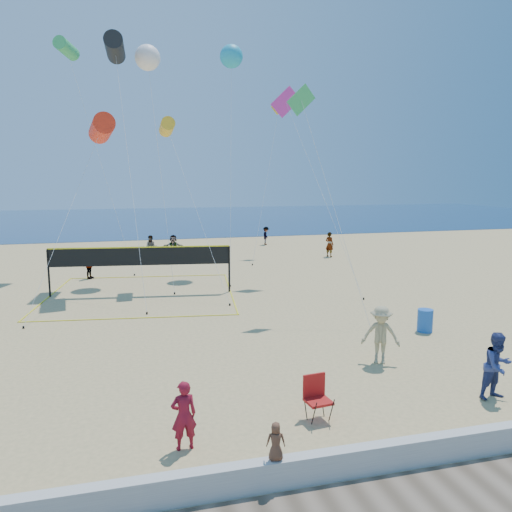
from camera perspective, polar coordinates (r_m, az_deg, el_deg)
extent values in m
plane|color=tan|center=(13.33, 0.51, -17.67)|extent=(120.00, 120.00, 0.00)
cube|color=navy|center=(73.79, -12.34, 4.16)|extent=(140.00, 50.00, 0.03)
cube|color=silver|center=(10.69, 5.13, -23.16)|extent=(32.00, 0.30, 0.60)
imported|color=maroon|center=(11.65, -8.26, -17.57)|extent=(0.62, 0.44, 1.58)
imported|color=brown|center=(10.19, 2.28, -20.42)|extent=(0.42, 0.32, 0.76)
imported|color=navy|center=(15.30, 25.89, -11.23)|extent=(0.98, 0.81, 1.86)
imported|color=tan|center=(16.79, 14.06, -8.73)|extent=(1.41, 1.21, 1.90)
imported|color=gray|center=(31.17, -18.54, -0.96)|extent=(0.87, 1.06, 1.69)
imported|color=gray|center=(36.60, -9.43, 0.95)|extent=(1.81, 0.99, 1.86)
imported|color=gray|center=(38.16, 8.40, 1.32)|extent=(0.75, 0.82, 1.89)
imported|color=gray|center=(37.31, -11.88, 0.96)|extent=(0.98, 0.83, 1.77)
imported|color=gray|center=(44.53, 1.15, 2.33)|extent=(0.96, 1.19, 1.61)
cube|color=#A81513|center=(12.94, 7.14, -16.17)|extent=(0.66, 0.61, 0.07)
cube|color=#A81513|center=(13.00, 6.65, -14.45)|extent=(0.61, 0.12, 0.60)
cylinder|color=black|center=(12.76, 6.62, -17.64)|extent=(0.06, 0.30, 0.78)
cylinder|color=black|center=(13.11, 5.68, -16.86)|extent=(0.06, 0.30, 0.78)
cylinder|color=black|center=(12.97, 8.59, -17.21)|extent=(0.06, 0.30, 0.78)
cylinder|color=black|center=(13.32, 7.60, -16.47)|extent=(0.06, 0.30, 0.78)
cylinder|color=blue|center=(20.73, 18.76, -6.99)|extent=(0.68, 0.68, 0.88)
cylinder|color=black|center=(27.11, -22.61, -1.84)|extent=(0.10, 0.10, 2.42)
cylinder|color=black|center=(26.19, -3.08, -1.51)|extent=(0.10, 0.10, 2.42)
cube|color=black|center=(26.13, -13.08, -0.07)|extent=(9.00, 1.22, 0.91)
cube|color=yellow|center=(26.06, -13.11, 0.98)|extent=(9.01, 1.23, 0.06)
cube|color=yellow|center=(22.13, -14.07, -6.93)|extent=(9.21, 1.27, 0.02)
cube|color=yellow|center=(30.92, -12.11, -2.33)|extent=(9.21, 1.27, 0.02)
cylinder|color=red|center=(27.20, -17.23, 13.76)|extent=(1.46, 2.71, 1.41)
cylinder|color=silver|center=(24.20, -20.78, 4.28)|extent=(3.16, 6.14, 8.38)
cylinder|color=black|center=(22.15, -25.05, -7.41)|extent=(0.08, 0.08, 0.10)
cylinder|color=black|center=(30.99, -15.84, 21.94)|extent=(1.18, 2.52, 1.35)
cylinder|color=silver|center=(26.00, -14.31, 10.03)|extent=(0.95, 8.35, 13.05)
cylinder|color=black|center=(22.63, -12.36, -6.41)|extent=(0.08, 0.08, 0.10)
cylinder|color=yellow|center=(28.18, -10.15, 14.33)|extent=(0.76, 1.79, 0.97)
cylinder|color=silver|center=(25.46, -6.85, 5.28)|extent=(2.24, 5.59, 8.62)
cylinder|color=black|center=(23.61, -3.01, -5.56)|extent=(0.08, 0.08, 0.10)
cube|color=#37B35E|center=(22.63, 5.19, 17.34)|extent=(1.38, 0.22, 1.38)
cylinder|color=silver|center=(20.96, 8.96, 5.28)|extent=(1.69, 3.85, 9.23)
cylinder|color=black|center=(20.44, 12.99, -8.11)|extent=(0.08, 0.08, 0.10)
cube|color=#D12FA4|center=(29.92, 3.42, 17.16)|extent=(1.81, 0.30, 1.78)
cylinder|color=silver|center=(27.01, 7.53, 7.15)|extent=(2.08, 6.36, 10.19)
cylinder|color=black|center=(25.26, 12.20, -4.79)|extent=(0.08, 0.08, 0.10)
sphere|color=white|center=(31.95, -12.30, 21.27)|extent=(1.62, 1.62, 1.48)
cylinder|color=silver|center=(28.33, -10.89, 9.82)|extent=(0.69, 5.81, 12.83)
cylinder|color=black|center=(26.15, -9.29, -4.23)|extent=(0.08, 0.08, 0.10)
sphere|color=#1EA5CC|center=(33.74, -2.84, 21.83)|extent=(1.55, 1.55, 1.44)
cylinder|color=silver|center=(29.94, -2.89, 10.49)|extent=(1.41, 5.79, 13.43)
cylinder|color=black|center=(27.60, -2.96, -3.42)|extent=(0.08, 0.08, 0.10)
cylinder|color=#37B35E|center=(34.62, -20.85, 21.30)|extent=(1.44, 2.14, 1.08)
cylinder|color=silver|center=(32.35, -17.32, 10.17)|extent=(3.46, 2.65, 13.64)
cylinder|color=black|center=(31.56, -13.72, -2.09)|extent=(0.08, 0.08, 0.10)
cube|color=yellow|center=(40.33, 2.70, 16.80)|extent=(1.45, 0.19, 1.44)
cylinder|color=silver|center=(36.81, 1.24, 8.65)|extent=(3.60, 5.51, 11.41)
cylinder|color=black|center=(34.21, -0.41, -0.98)|extent=(0.08, 0.08, 0.10)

